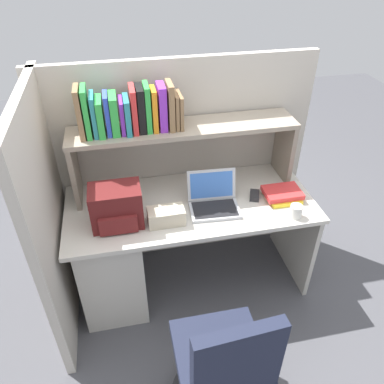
{
  "coord_description": "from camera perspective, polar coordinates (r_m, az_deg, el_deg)",
  "views": [
    {
      "loc": [
        -0.39,
        -1.91,
        2.22
      ],
      "look_at": [
        0.0,
        -0.05,
        0.85
      ],
      "focal_mm": 35.48,
      "sensor_mm": 36.0,
      "label": 1
    }
  ],
  "objects": [
    {
      "name": "laptop",
      "position": [
        2.4,
        3.22,
        -1.22
      ],
      "size": [
        0.32,
        0.28,
        0.22
      ],
      "color": "#B7BABF",
      "rests_on": "desk"
    },
    {
      "name": "computer_mouse",
      "position": [
        2.53,
        9.38,
        -0.51
      ],
      "size": [
        0.09,
        0.12,
        0.03
      ],
      "primitive_type": "cube",
      "rotation": [
        0.0,
        0.0,
        -0.36
      ],
      "color": "#262628",
      "rests_on": "desk"
    },
    {
      "name": "desk_book_stack",
      "position": [
        2.55,
        13.44,
        -0.33
      ],
      "size": [
        0.24,
        0.19,
        0.06
      ],
      "color": "yellow",
      "rests_on": "desk"
    },
    {
      "name": "backpack",
      "position": [
        2.27,
        -11.28,
        -2.25
      ],
      "size": [
        0.3,
        0.22,
        0.25
      ],
      "color": "#591919",
      "rests_on": "desk"
    },
    {
      "name": "desk",
      "position": [
        2.64,
        -8.61,
        -8.26
      ],
      "size": [
        1.6,
        0.7,
        0.73
      ],
      "color": "beige",
      "rests_on": "ground_plane"
    },
    {
      "name": "ground_plane",
      "position": [
        2.96,
        -0.2,
        -12.9
      ],
      "size": [
        8.0,
        8.0,
        0.0
      ],
      "primitive_type": "plane",
      "color": "#4C4C51"
    },
    {
      "name": "office_chair",
      "position": [
        2.1,
        4.61,
        -25.22
      ],
      "size": [
        0.52,
        0.52,
        0.93
      ],
      "rotation": [
        0.0,
        0.0,
        3.21
      ],
      "color": "black",
      "rests_on": "ground_plane"
    },
    {
      "name": "cubicle_partition_left",
      "position": [
        2.4,
        -20.29,
        -3.88
      ],
      "size": [
        0.05,
        1.06,
        1.55
      ],
      "primitive_type": "cube",
      "color": "#BCB5A8",
      "rests_on": "ground_plane"
    },
    {
      "name": "tissue_box",
      "position": [
        2.28,
        -3.9,
        -3.63
      ],
      "size": [
        0.22,
        0.12,
        0.1
      ],
      "primitive_type": "cube",
      "rotation": [
        0.0,
        0.0,
        0.01
      ],
      "color": "#BFB299",
      "rests_on": "desk"
    },
    {
      "name": "cubicle_partition_rear",
      "position": [
        2.74,
        -1.84,
        3.88
      ],
      "size": [
        1.84,
        0.05,
        1.55
      ],
      "primitive_type": "cube",
      "color": "#BCB5A8",
      "rests_on": "ground_plane"
    },
    {
      "name": "overhead_hutch",
      "position": [
        2.43,
        -1.22,
        7.83
      ],
      "size": [
        1.44,
        0.28,
        0.45
      ],
      "color": "gray",
      "rests_on": "desk"
    },
    {
      "name": "reference_books_on_shelf",
      "position": [
        2.31,
        -9.34,
        11.91
      ],
      "size": [
        0.61,
        0.19,
        0.29
      ],
      "color": "olive",
      "rests_on": "overhead_hutch"
    },
    {
      "name": "paper_cup",
      "position": [
        2.41,
        15.35,
        -2.81
      ],
      "size": [
        0.08,
        0.08,
        0.08
      ],
      "primitive_type": "cylinder",
      "color": "white",
      "rests_on": "desk"
    }
  ]
}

